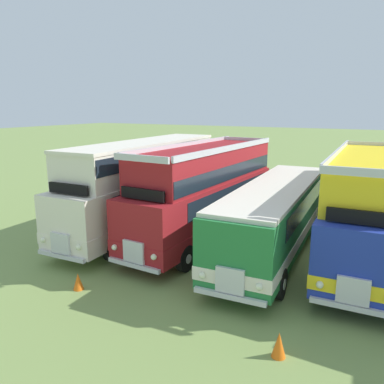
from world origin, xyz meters
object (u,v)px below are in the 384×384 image
bus_fourth_in_row (366,206)px  bus_first_in_row (145,181)px  cone_mid_row (78,281)px  bus_second_in_row (206,190)px  cone_near_end (279,345)px  bus_third_in_row (276,212)px

bus_fourth_in_row → bus_first_in_row: bearing=-177.3°
bus_first_in_row → cone_mid_row: 7.37m
bus_second_in_row → cone_near_end: (5.60, -7.07, -2.02)m
bus_third_in_row → cone_mid_row: 8.45m
bus_first_in_row → bus_second_in_row: bus_second_in_row is taller
cone_near_end → cone_mid_row: 7.11m
bus_fourth_in_row → cone_mid_row: (-8.30, -7.25, -2.06)m
bus_first_in_row → cone_mid_row: (1.91, -6.77, -2.18)m
cone_mid_row → bus_third_in_row: bearing=53.9°
bus_first_in_row → cone_near_end: size_ratio=17.40×
bus_first_in_row → bus_third_in_row: bearing=-0.4°
bus_first_in_row → cone_near_end: 11.66m
bus_first_in_row → bus_fourth_in_row: size_ratio=1.14×
bus_first_in_row → bus_second_in_row: 3.41m
cone_near_end → bus_fourth_in_row: bearing=81.0°
cone_mid_row → cone_near_end: bearing=-2.4°
bus_second_in_row → cone_near_end: bearing=-51.6°
bus_first_in_row → cone_mid_row: bus_first_in_row is taller
bus_third_in_row → bus_fourth_in_row: (3.40, 0.52, 0.60)m
bus_second_in_row → bus_third_in_row: bearing=-0.7°
bus_third_in_row → cone_mid_row: bearing=-126.1°
bus_second_in_row → bus_fourth_in_row: 6.81m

